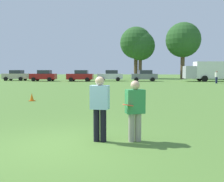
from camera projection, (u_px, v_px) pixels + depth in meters
ground_plane at (58, 146)px, 6.20m from camera, size 198.82×198.82×0.00m
player_thrower at (100, 105)px, 6.55m from camera, size 0.50×0.32×1.69m
player_defender at (135, 108)px, 6.56m from camera, size 0.54×0.41×1.59m
frisbee at (128, 105)px, 6.27m from camera, size 0.28×0.27×0.10m
traffic_cone at (32, 97)px, 15.23m from camera, size 0.32×0.32×0.48m
parked_car_near_left at (16, 75)px, 44.13m from camera, size 4.24×2.29×1.82m
parked_car_mid_left at (44, 76)px, 41.99m from camera, size 4.24×2.29×1.82m
parked_car_center at (80, 76)px, 41.21m from camera, size 4.24×2.29×1.82m
parked_car_mid_right at (111, 75)px, 42.68m from camera, size 4.24×2.29×1.82m
parked_car_near_right at (145, 76)px, 41.62m from camera, size 4.24×2.29×1.82m
box_truck at (212, 71)px, 40.97m from camera, size 8.55×3.14×3.18m
bystander_far_jogger at (217, 76)px, 34.93m from camera, size 0.55×0.50×1.74m
tree_west_oak at (136, 43)px, 54.36m from camera, size 6.79×6.79×11.03m
tree_west_maple at (140, 46)px, 53.86m from camera, size 6.17×6.17×10.03m
tree_center_elm at (183, 40)px, 51.60m from camera, size 7.06×7.06×11.47m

